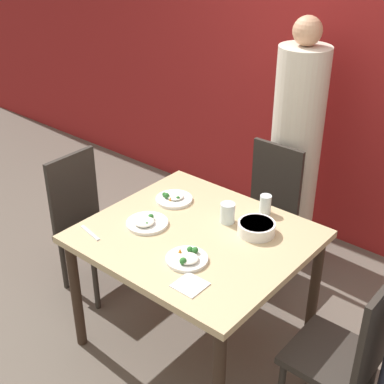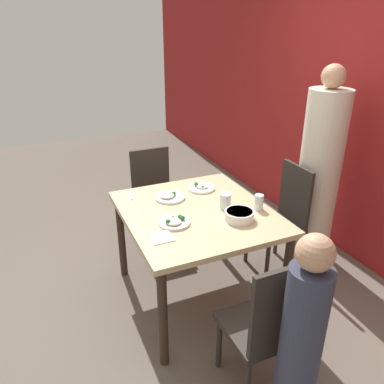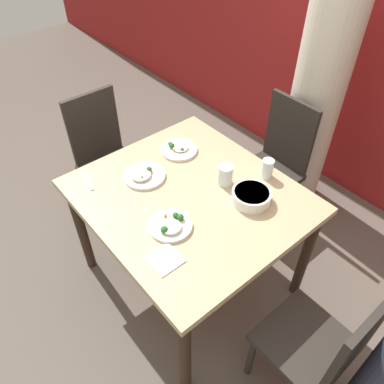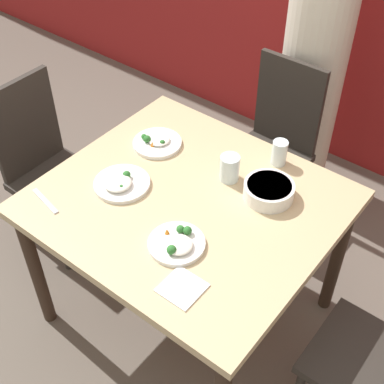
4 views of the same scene
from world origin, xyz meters
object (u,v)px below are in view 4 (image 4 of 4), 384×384
bowl_curry (269,190)px  plate_rice_adult (157,142)px  person_adult (313,67)px  glass_water_tall (230,168)px  chair_adult_spot (274,143)px

bowl_curry → plate_rice_adult: (-0.58, -0.02, -0.02)m
bowl_curry → plate_rice_adult: bearing=-178.0°
person_adult → plate_rice_adult: (-0.24, -1.01, -0.02)m
plate_rice_adult → glass_water_tall: 0.39m
chair_adult_spot → person_adult: 0.46m
person_adult → plate_rice_adult: 1.04m
plate_rice_adult → glass_water_tall: glass_water_tall is taller
plate_rice_adult → person_adult: bearing=76.6°
chair_adult_spot → glass_water_tall: chair_adult_spot is taller
chair_adult_spot → glass_water_tall: bearing=-77.2°
glass_water_tall → bowl_curry: bearing=2.3°
chair_adult_spot → bowl_curry: 0.80m
person_adult → chair_adult_spot: bearing=-90.0°
person_adult → glass_water_tall: bearing=-81.5°
chair_adult_spot → person_adult: bearing=90.0°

